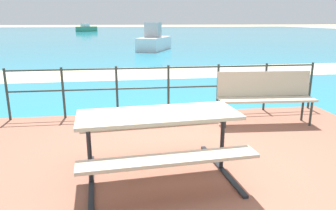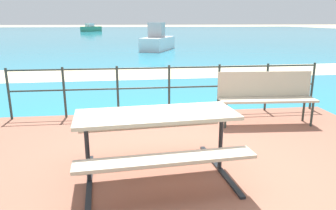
% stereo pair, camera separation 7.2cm
% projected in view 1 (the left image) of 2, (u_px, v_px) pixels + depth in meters
% --- Properties ---
extents(ground_plane, '(240.00, 240.00, 0.00)m').
position_uv_depth(ground_plane, '(196.00, 175.00, 3.89)').
color(ground_plane, tan).
extents(patio_paving, '(6.40, 5.20, 0.06)m').
position_uv_depth(patio_paving, '(196.00, 173.00, 3.88)').
color(patio_paving, '#935B47').
rests_on(patio_paving, ground).
extents(sea_water, '(90.00, 90.00, 0.01)m').
position_uv_depth(sea_water, '(130.00, 34.00, 42.15)').
color(sea_water, teal).
rests_on(sea_water, ground).
extents(beach_strip, '(54.04, 3.77, 0.01)m').
position_uv_depth(beach_strip, '(148.00, 73.00, 11.35)').
color(beach_strip, beige).
rests_on(beach_strip, ground).
extents(picnic_table, '(1.91, 1.52, 0.78)m').
position_uv_depth(picnic_table, '(159.00, 128.00, 3.59)').
color(picnic_table, '#BCAD93').
rests_on(picnic_table, patio_paving).
extents(park_bench, '(1.69, 0.51, 0.91)m').
position_uv_depth(park_bench, '(265.00, 93.00, 5.56)').
color(park_bench, '#BCAD93').
rests_on(park_bench, patio_paving).
extents(railing_fence, '(5.94, 0.04, 0.96)m').
position_uv_depth(railing_fence, '(168.00, 84.00, 6.09)').
color(railing_fence, '#2D3833').
rests_on(railing_fence, patio_paving).
extents(boat_near, '(2.51, 3.96, 1.69)m').
position_uv_depth(boat_near, '(155.00, 42.00, 19.89)').
color(boat_near, silver).
rests_on(boat_near, sea_water).
extents(boat_mid, '(3.36, 3.67, 1.30)m').
position_uv_depth(boat_mid, '(87.00, 28.00, 51.80)').
color(boat_mid, '#338466').
rests_on(boat_mid, sea_water).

